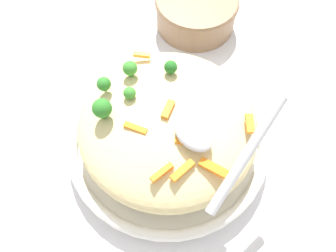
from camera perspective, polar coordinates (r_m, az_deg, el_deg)
ground_plane at (r=0.54m, az=-0.00°, el=-3.22°), size 2.40×2.40×0.00m
serving_bowl at (r=0.52m, az=-0.00°, el=-2.30°), size 0.30×0.30×0.04m
pasta_mound at (r=0.48m, az=-0.00°, el=0.23°), size 0.25×0.25×0.08m
carrot_piece_0 at (r=0.44m, az=-5.41°, el=-0.40°), size 0.03×0.02×0.01m
carrot_piece_1 at (r=0.51m, az=-4.40°, el=11.74°), size 0.02×0.02×0.01m
carrot_piece_2 at (r=0.42m, az=7.96°, el=-7.14°), size 0.04×0.03×0.01m
carrot_piece_3 at (r=0.43m, az=2.38°, el=-0.90°), size 0.03×0.04×0.01m
carrot_piece_4 at (r=0.42m, az=2.41°, el=-7.43°), size 0.01×0.03×0.01m
carrot_piece_5 at (r=0.46m, az=13.46°, el=0.39°), size 0.03×0.03×0.01m
carrot_piece_6 at (r=0.45m, az=0.32°, el=3.06°), size 0.02×0.03×0.01m
carrot_piece_7 at (r=0.41m, az=-1.03°, el=-7.75°), size 0.01×0.03×0.01m
broccoli_floret_0 at (r=0.48m, az=0.45°, el=9.76°), size 0.02×0.02×0.02m
broccoli_floret_1 at (r=0.48m, az=-6.06°, el=9.69°), size 0.02×0.02×0.03m
broccoli_floret_2 at (r=0.44m, az=-10.91°, el=2.87°), size 0.03×0.03×0.03m
broccoli_floret_3 at (r=0.46m, az=-6.41°, el=5.45°), size 0.02×0.02×0.02m
broccoli_floret_4 at (r=0.47m, az=-10.63°, el=6.87°), size 0.02×0.02×0.02m
serving_spoon at (r=0.41m, az=6.95°, el=-2.56°), size 0.12×0.14×0.07m
companion_bowl at (r=0.67m, az=4.71°, el=18.72°), size 0.15×0.15×0.06m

